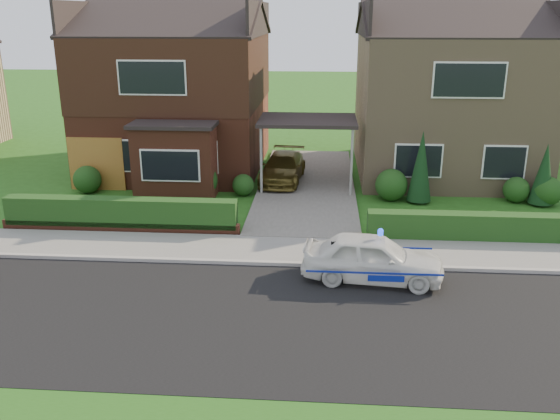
{
  "coord_description": "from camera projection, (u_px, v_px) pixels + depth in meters",
  "views": [
    {
      "loc": [
        0.62,
        -12.08,
        6.73
      ],
      "look_at": [
        -0.53,
        3.5,
        1.49
      ],
      "focal_mm": 38.0,
      "sensor_mm": 36.0,
      "label": 1
    }
  ],
  "objects": [
    {
      "name": "sidewalk",
      "position": [
        300.0,
        250.0,
        17.47
      ],
      "size": [
        60.0,
        2.0,
        0.1
      ],
      "primitive_type": "cube",
      "color": "slate",
      "rests_on": "ground"
    },
    {
      "name": "potted_plant_b",
      "position": [
        226.0,
        217.0,
        19.34
      ],
      "size": [
        0.53,
        0.52,
        0.75
      ],
      "primitive_type": "imported",
      "rotation": [
        0.0,
        0.0,
        0.73
      ],
      "color": "gray",
      "rests_on": "ground"
    },
    {
      "name": "hedge_right",
      "position": [
        489.0,
        242.0,
        18.26
      ],
      "size": [
        7.5,
        0.55,
        0.8
      ],
      "primitive_type": "cube",
      "color": "#123916",
      "rests_on": "ground"
    },
    {
      "name": "shrub_left_mid",
      "position": [
        200.0,
        180.0,
        22.47
      ],
      "size": [
        1.32,
        1.32,
        1.32
      ],
      "primitive_type": "sphere",
      "color": "#123916",
      "rests_on": "ground"
    },
    {
      "name": "shrub_right_near",
      "position": [
        391.0,
        185.0,
        22.08
      ],
      "size": [
        1.2,
        1.2,
        1.2
      ],
      "primitive_type": "sphere",
      "color": "#123916",
      "rests_on": "ground"
    },
    {
      "name": "shrub_left_near",
      "position": [
        243.0,
        185.0,
        22.72
      ],
      "size": [
        0.84,
        0.84,
        0.84
      ],
      "primitive_type": "sphere",
      "color": "#123916",
      "rests_on": "ground"
    },
    {
      "name": "potted_plant_c",
      "position": [
        174.0,
        190.0,
        22.36
      ],
      "size": [
        0.39,
        0.39,
        0.69
      ],
      "primitive_type": "imported",
      "rotation": [
        0.0,
        0.0,
        1.57
      ],
      "color": "gray",
      "rests_on": "ground"
    },
    {
      "name": "kerb",
      "position": [
        298.0,
        264.0,
        16.47
      ],
      "size": [
        60.0,
        0.16,
        0.12
      ],
      "primitive_type": "cube",
      "color": "#9E9993",
      "rests_on": "ground"
    },
    {
      "name": "potted_plant_a",
      "position": [
        97.0,
        206.0,
        20.52
      ],
      "size": [
        0.41,
        0.32,
        0.68
      ],
      "primitive_type": "imported",
      "rotation": [
        0.0,
        0.0,
        0.24
      ],
      "color": "gray",
      "rests_on": "ground"
    },
    {
      "name": "road",
      "position": [
        292.0,
        320.0,
        13.61
      ],
      "size": [
        60.0,
        6.0,
        0.02
      ],
      "primitive_type": "cube",
      "color": "black",
      "rests_on": "ground"
    },
    {
      "name": "conifer_b",
      "position": [
        544.0,
        176.0,
        21.36
      ],
      "size": [
        0.9,
        0.9,
        2.2
      ],
      "primitive_type": "cone",
      "color": "black",
      "rests_on": "ground"
    },
    {
      "name": "garage_door",
      "position": [
        97.0,
        164.0,
        23.27
      ],
      "size": [
        2.2,
        0.1,
        2.1
      ],
      "primitive_type": "cube",
      "color": "brown",
      "rests_on": "ground"
    },
    {
      "name": "shrub_left_far",
      "position": [
        87.0,
        180.0,
        23.01
      ],
      "size": [
        1.08,
        1.08,
        1.08
      ],
      "primitive_type": "sphere",
      "color": "#123916",
      "rests_on": "ground"
    },
    {
      "name": "shrub_right_mid",
      "position": [
        516.0,
        190.0,
        21.89
      ],
      "size": [
        0.96,
        0.96,
        0.96
      ],
      "primitive_type": "sphere",
      "color": "#123916",
      "rests_on": "ground"
    },
    {
      "name": "driveway_car",
      "position": [
        283.0,
        168.0,
        24.22
      ],
      "size": [
        1.88,
        3.97,
        1.12
      ],
      "primitive_type": "imported",
      "rotation": [
        0.0,
        0.0,
        -0.08
      ],
      "color": "brown",
      "rests_on": "driveway"
    },
    {
      "name": "shrub_right_far",
      "position": [
        547.0,
        191.0,
        21.52
      ],
      "size": [
        1.08,
        1.08,
        1.08
      ],
      "primitive_type": "sphere",
      "color": "#123916",
      "rests_on": "ground"
    },
    {
      "name": "house_left",
      "position": [
        178.0,
        82.0,
        25.95
      ],
      "size": [
        7.5,
        9.53,
        7.25
      ],
      "color": "brown",
      "rests_on": "ground"
    },
    {
      "name": "ground",
      "position": [
        292.0,
        320.0,
        13.61
      ],
      "size": [
        120.0,
        120.0,
        0.0
      ],
      "primitive_type": "plane",
      "color": "#225216",
      "rests_on": "ground"
    },
    {
      "name": "police_car",
      "position": [
        372.0,
        258.0,
        15.45
      ],
      "size": [
        3.37,
        3.8,
        1.41
      ],
      "rotation": [
        0.0,
        0.0,
        1.47
      ],
      "color": "silver",
      "rests_on": "ground"
    },
    {
      "name": "dwarf_wall",
      "position": [
        120.0,
        227.0,
        18.97
      ],
      "size": [
        7.7,
        0.25,
        0.36
      ],
      "primitive_type": "cube",
      "color": "brown",
      "rests_on": "ground"
    },
    {
      "name": "conifer_a",
      "position": [
        421.0,
        169.0,
        21.6
      ],
      "size": [
        0.9,
        0.9,
        2.6
      ],
      "primitive_type": "cone",
      "color": "black",
      "rests_on": "ground"
    },
    {
      "name": "hedge_left",
      "position": [
        122.0,
        231.0,
        19.17
      ],
      "size": [
        7.5,
        0.55,
        0.9
      ],
      "primitive_type": "cube",
      "color": "#123916",
      "rests_on": "ground"
    },
    {
      "name": "house_right",
      "position": [
        446.0,
        87.0,
        25.27
      ],
      "size": [
        7.5,
        8.06,
        7.25
      ],
      "color": "#957A5B",
      "rests_on": "ground"
    },
    {
      "name": "driveway",
      "position": [
        307.0,
        185.0,
        23.99
      ],
      "size": [
        3.8,
        12.0,
        0.12
      ],
      "primitive_type": "cube",
      "color": "#666059",
      "rests_on": "ground"
    },
    {
      "name": "carport_link",
      "position": [
        308.0,
        122.0,
        23.12
      ],
      "size": [
        3.8,
        3.0,
        2.77
      ],
      "color": "black",
      "rests_on": "ground"
    }
  ]
}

